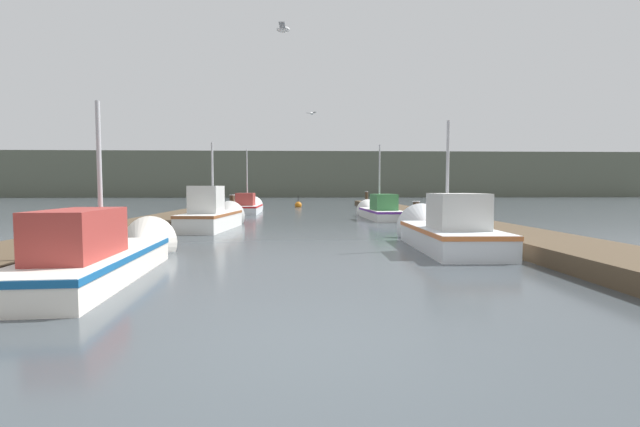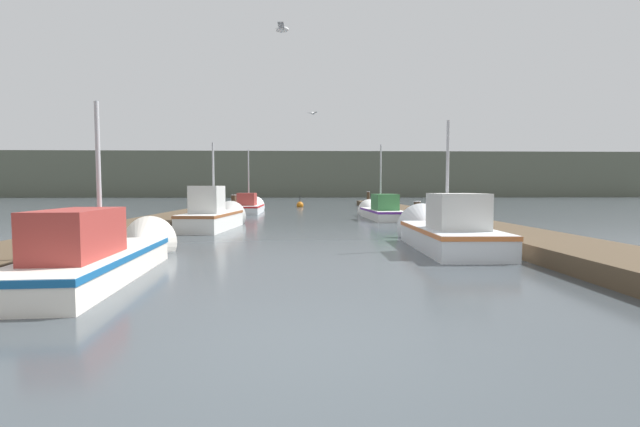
% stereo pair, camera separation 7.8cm
% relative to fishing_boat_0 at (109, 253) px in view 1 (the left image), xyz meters
% --- Properties ---
extents(ground_plane, '(200.00, 200.00, 0.00)m').
position_rel_fishing_boat_0_xyz_m(ground_plane, '(3.68, -3.95, -0.38)').
color(ground_plane, '#3D4449').
extents(dock_left, '(2.21, 40.00, 0.37)m').
position_rel_fishing_boat_0_xyz_m(dock_left, '(-2.16, 12.05, -0.19)').
color(dock_left, '#4C3D2B').
rests_on(dock_left, ground_plane).
extents(dock_right, '(2.21, 40.00, 0.37)m').
position_rel_fishing_boat_0_xyz_m(dock_right, '(9.53, 12.05, -0.19)').
color(dock_right, '#4C3D2B').
rests_on(dock_right, ground_plane).
extents(distant_shore_ridge, '(120.00, 16.00, 7.62)m').
position_rel_fishing_boat_0_xyz_m(distant_shore_ridge, '(3.68, 70.45, 3.43)').
color(distant_shore_ridge, '#565B4C').
rests_on(distant_shore_ridge, ground_plane).
extents(fishing_boat_0, '(1.71, 5.56, 3.51)m').
position_rel_fishing_boat_0_xyz_m(fishing_boat_0, '(0.00, 0.00, 0.00)').
color(fishing_boat_0, silver).
rests_on(fishing_boat_0, ground_plane).
extents(fishing_boat_1, '(1.78, 5.09, 3.82)m').
position_rel_fishing_boat_0_xyz_m(fishing_boat_1, '(7.36, 3.25, 0.06)').
color(fishing_boat_1, silver).
rests_on(fishing_boat_1, ground_plane).
extents(fishing_boat_2, '(1.83, 4.91, 3.67)m').
position_rel_fishing_boat_0_xyz_m(fishing_boat_2, '(0.12, 8.72, 0.12)').
color(fishing_boat_2, silver).
rests_on(fishing_boat_2, ground_plane).
extents(fishing_boat_3, '(1.62, 5.98, 4.21)m').
position_rel_fishing_boat_0_xyz_m(fishing_boat_3, '(7.50, 14.17, 0.02)').
color(fishing_boat_3, silver).
rests_on(fishing_boat_3, ground_plane).
extents(fishing_boat_4, '(1.68, 5.44, 4.48)m').
position_rel_fishing_boat_0_xyz_m(fishing_boat_4, '(0.04, 19.54, -0.00)').
color(fishing_boat_4, silver).
rests_on(fishing_boat_4, ground_plane).
extents(mooring_piling_0, '(0.25, 0.25, 1.31)m').
position_rel_fishing_boat_0_xyz_m(mooring_piling_0, '(8.39, 24.29, 0.29)').
color(mooring_piling_0, '#473523').
rests_on(mooring_piling_0, ground_plane).
extents(mooring_piling_1, '(0.23, 0.23, 1.01)m').
position_rel_fishing_boat_0_xyz_m(mooring_piling_1, '(8.44, 3.86, 0.13)').
color(mooring_piling_1, '#473523').
rests_on(mooring_piling_1, ground_plane).
extents(mooring_piling_2, '(0.35, 0.35, 1.14)m').
position_rel_fishing_boat_0_xyz_m(mooring_piling_2, '(-1.00, 19.72, 0.20)').
color(mooring_piling_2, '#473523').
rests_on(mooring_piling_2, ground_plane).
extents(mooring_piling_3, '(0.32, 0.32, 1.01)m').
position_rel_fishing_boat_0_xyz_m(mooring_piling_3, '(8.50, 10.37, 0.13)').
color(mooring_piling_3, '#473523').
rests_on(mooring_piling_3, ground_plane).
extents(channel_buoy, '(0.58, 0.58, 1.08)m').
position_rel_fishing_boat_0_xyz_m(channel_buoy, '(3.17, 26.93, -0.21)').
color(channel_buoy, '#BF6513').
rests_on(channel_buoy, ground_plane).
extents(seagull_lead, '(0.51, 0.42, 0.12)m').
position_rel_fishing_boat_0_xyz_m(seagull_lead, '(4.01, 12.90, 4.81)').
color(seagull_lead, white).
extents(seagull_1, '(0.29, 0.55, 0.12)m').
position_rel_fishing_boat_0_xyz_m(seagull_1, '(3.20, 1.05, 4.49)').
color(seagull_1, white).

